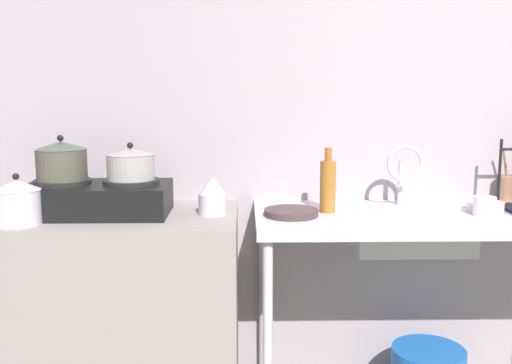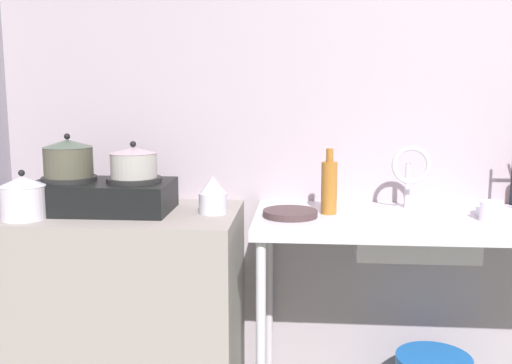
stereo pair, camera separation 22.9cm
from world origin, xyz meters
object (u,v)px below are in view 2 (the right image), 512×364
Objects in this scene: cup_by_rack at (491,211)px; pot_on_right_burner at (134,162)px; faucet at (411,168)px; frying_pan at (290,213)px; bottle_by_sink at (329,186)px; pot_beside_stove at (23,197)px; pot_on_left_burner at (68,158)px; percolator at (213,195)px; sink_basin at (413,235)px; stove at (102,195)px; small_bowl_on_drainboard at (495,211)px.

pot_on_right_burner is at bearing 177.77° from cup_by_rack.
faucet is 0.51m from frying_pan.
pot_beside_stove is at bearing -170.84° from bottle_by_sink.
frying_pan is (0.87, -0.04, -0.20)m from pot_on_left_burner.
sink_basin is at bearing -0.63° from percolator.
cup_by_rack is (0.27, -0.04, 0.11)m from sink_basin.
frying_pan is at bearing -163.09° from faucet.
pot_beside_stove is at bearing -174.32° from sink_basin.
stove is at bearing 180.00° from pot_on_right_burner.
pot_on_right_burner is at bearing -0.00° from pot_on_left_burner.
small_bowl_on_drainboard is (0.31, -0.06, -0.15)m from faucet.
stove is at bearing 0.00° from pot_on_left_burner.
sink_basin is at bearing -6.86° from bottle_by_sink.
pot_on_right_burner is 1.28× the size of small_bowl_on_drainboard.
sink_basin is at bearing -170.44° from small_bowl_on_drainboard.
pot_beside_stove reaches higher than stove.
frying_pan is (0.61, -0.04, -0.18)m from pot_on_right_burner.
frying_pan is 0.82× the size of bottle_by_sink.
cup_by_rack is (1.72, 0.10, -0.04)m from pot_beside_stove.
faucet is (0.77, 0.11, 0.10)m from percolator.
pot_on_left_burner is 1.66m from small_bowl_on_drainboard.
pot_on_left_burner is at bearing 179.45° from sink_basin.
bottle_by_sink is at bearing 172.48° from cup_by_rack.
percolator is at bearing -172.05° from faucet.
percolator is at bearing 177.35° from cup_by_rack.
faucet reaches higher than percolator.
bottle_by_sink reaches higher than small_bowl_on_drainboard.
pot_beside_stove is 0.73× the size of bottle_by_sink.
frying_pan is at bearing -156.31° from bottle_by_sink.
percolator is (0.69, 0.15, -0.01)m from pot_beside_stove.
pot_on_right_burner is 0.64m from frying_pan.
pot_on_left_burner is 1.34m from faucet.
sink_basin is (0.76, -0.01, -0.14)m from percolator.
cup_by_rack is 0.10m from small_bowl_on_drainboard.
percolator is 1.04m from cup_by_rack.
percolator is 0.70× the size of frying_pan.
stove is at bearing -175.15° from faucet.
pot_on_right_burner is 0.89× the size of frying_pan.
frying_pan is at bearing -3.68° from pot_on_right_burner.
pot_beside_stove is at bearing -173.17° from frying_pan.
pot_beside_stove is (-0.25, -0.16, 0.02)m from stove.
pot_beside_stove reaches higher than small_bowl_on_drainboard.
frying_pan is at bearing -6.62° from percolator.
frying_pan is (0.74, -0.04, -0.05)m from stove.
pot_on_left_burner is 0.43× the size of sink_basin.
sink_basin is (1.34, -0.01, -0.28)m from pot_on_left_burner.
pot_beside_stove is 0.70m from percolator.
sink_basin is (1.07, -0.01, -0.27)m from pot_on_right_burner.
pot_on_right_burner reaches higher than frying_pan.
pot_on_left_burner is 0.74× the size of faucet.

